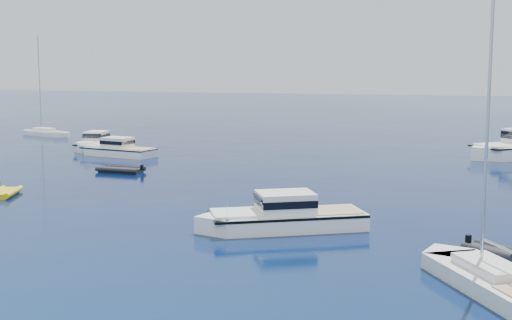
{
  "coord_description": "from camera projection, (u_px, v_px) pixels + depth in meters",
  "views": [
    {
      "loc": [
        15.36,
        -21.34,
        8.97
      ],
      "look_at": [
        0.24,
        26.04,
        2.2
      ],
      "focal_mm": 48.54,
      "sensor_mm": 36.0,
      "label": 1
    }
  ],
  "objects": [
    {
      "name": "motor_cruiser_horizon",
      "position": [
        96.0,
        149.0,
        75.58
      ],
      "size": [
        4.79,
        9.66,
        2.43
      ],
      "primitive_type": null,
      "rotation": [
        0.0,
        0.0,
        3.36
      ],
      "color": "white",
      "rests_on": "ground"
    },
    {
      "name": "motor_cruiser_centre",
      "position": [
        282.0,
        229.0,
        38.27
      ],
      "size": [
        10.37,
        7.68,
        2.66
      ],
      "primitive_type": null,
      "rotation": [
        0.0,
        0.0,
        2.08
      ],
      "color": "white",
      "rests_on": "ground"
    },
    {
      "name": "motor_cruiser_far_l",
      "position": [
        116.0,
        156.0,
        69.64
      ],
      "size": [
        9.51,
        4.33,
        2.4
      ],
      "primitive_type": null,
      "rotation": [
        0.0,
        0.0,
        1.4
      ],
      "color": "white",
      "rests_on": "ground"
    },
    {
      "name": "sailboat_far_l",
      "position": [
        46.0,
        136.0,
        89.87
      ],
      "size": [
        9.3,
        4.9,
        13.25
      ],
      "primitive_type": null,
      "rotation": [
        0.0,
        0.0,
        1.27
      ],
      "color": "white",
      "rests_on": "ground"
    },
    {
      "name": "tender_yellow",
      "position": [
        5.0,
        196.0,
        48.14
      ],
      "size": [
        2.91,
        3.82,
        0.95
      ],
      "primitive_type": null,
      "rotation": [
        0.0,
        0.0,
        0.34
      ],
      "color": "yellow",
      "rests_on": "ground"
    },
    {
      "name": "tender_grey_far",
      "position": [
        121.0,
        172.0,
        58.86
      ],
      "size": [
        4.19,
        2.37,
        0.95
      ],
      "primitive_type": null,
      "rotation": [
        0.0,
        0.0,
        1.53
      ],
      "color": "black",
      "rests_on": "ground"
    },
    {
      "name": "ground",
      "position": [
        40.0,
        307.0,
        25.98
      ],
      "size": [
        400.0,
        400.0,
        0.0
      ],
      "primitive_type": "plane",
      "color": "navy",
      "rests_on": "ground"
    },
    {
      "name": "tender_grey_near",
      "position": [
        493.0,
        256.0,
        32.92
      ],
      "size": [
        3.23,
        2.96,
        0.95
      ],
      "primitive_type": null,
      "rotation": [
        0.0,
        0.0,
        4.09
      ],
      "color": "black",
      "rests_on": "ground"
    },
    {
      "name": "sailboat_mid_r",
      "position": [
        495.0,
        291.0,
        27.77
      ],
      "size": [
        7.79,
        10.38,
        15.43
      ],
      "primitive_type": null,
      "rotation": [
        0.0,
        0.0,
        0.55
      ],
      "color": "silver",
      "rests_on": "ground"
    }
  ]
}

